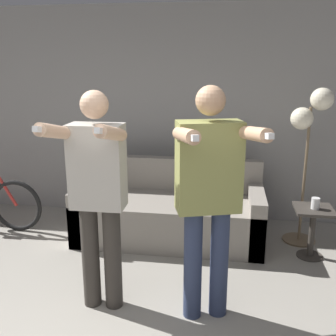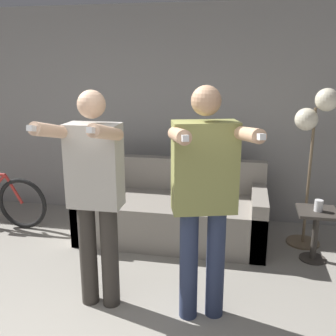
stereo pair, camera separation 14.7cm
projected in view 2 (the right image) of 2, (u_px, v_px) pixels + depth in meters
wall_back at (156, 114)px, 4.91m from camera, size 10.00×0.05×2.60m
couch at (173, 213)px, 4.41m from camera, size 2.04×0.89×0.85m
person_left at (95, 188)px, 2.98m from camera, size 0.48×0.66×1.74m
person_right at (204, 190)px, 2.82m from camera, size 0.65×0.78×1.78m
cat at (226, 154)px, 4.46m from camera, size 0.41×0.11×0.17m
floor_lamp at (315, 126)px, 3.99m from camera, size 0.41×0.35×1.68m
side_table at (316, 226)px, 3.88m from camera, size 0.37×0.37×0.53m
cup at (319, 206)px, 3.81m from camera, size 0.08×0.08×0.11m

